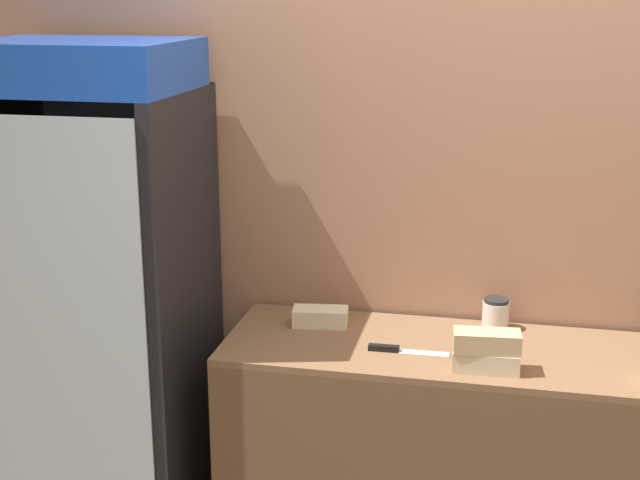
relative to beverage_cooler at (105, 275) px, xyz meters
The scene contains 8 objects.
wall_back 1.55m from the beverage_cooler, 12.73° to the left, with size 5.20×0.10×2.70m.
prep_counter 1.61m from the beverage_cooler, ahead, with size 1.91×0.60×0.92m.
beverage_cooler is the anchor object (origin of this frame).
sandwich_stack_bottom 1.51m from the beverage_cooler, ahead, with size 0.23×0.11×0.07m.
sandwich_stack_middle 1.51m from the beverage_cooler, ahead, with size 0.24×0.12×0.07m.
sandwich_flat_right 0.86m from the beverage_cooler, ahead, with size 0.22×0.13×0.07m.
chefs_knife 1.19m from the beverage_cooler, ahead, with size 0.29×0.05×0.02m.
condiment_jar 1.53m from the beverage_cooler, ahead, with size 0.10×0.10×0.12m.
Camera 1 is at (0.05, -2.21, 2.19)m, focal length 50.00 mm.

